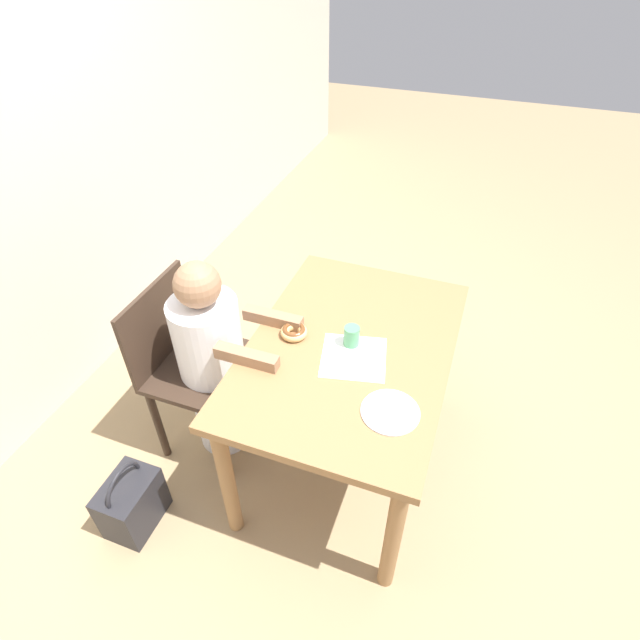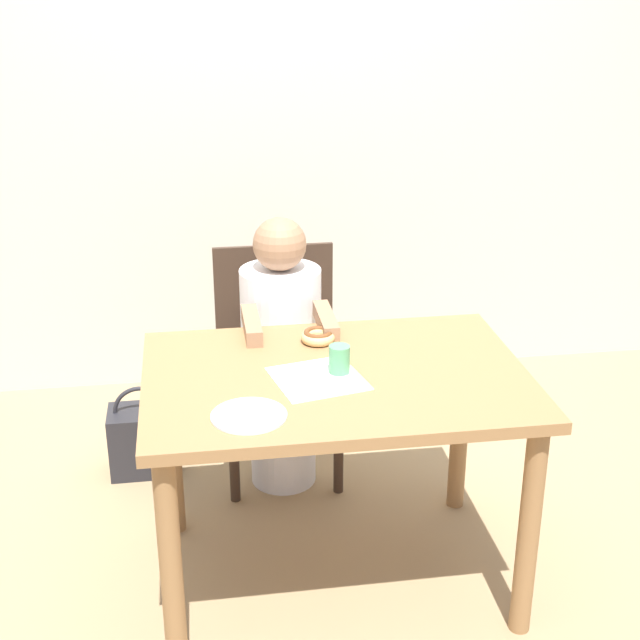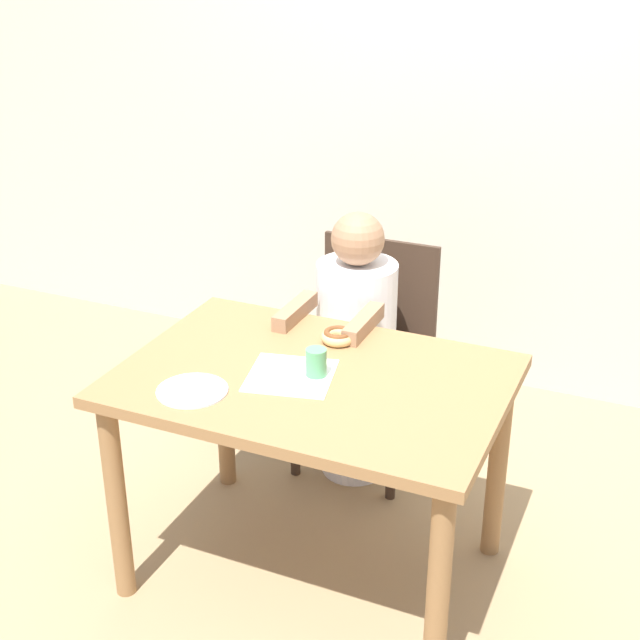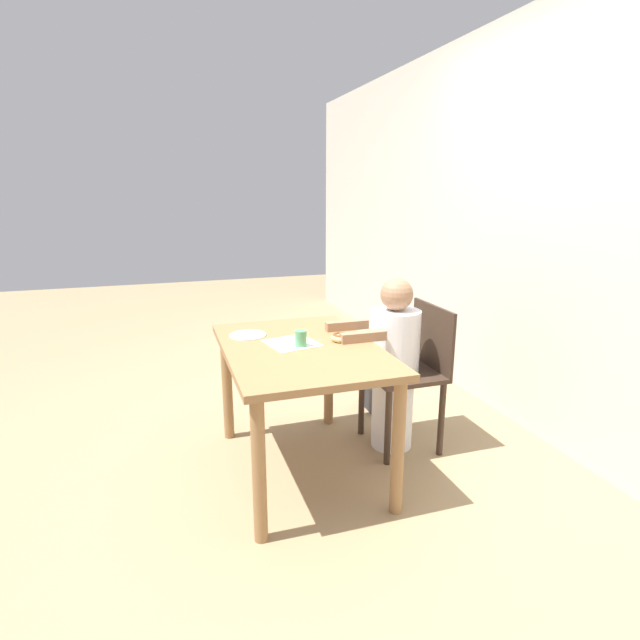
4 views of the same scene
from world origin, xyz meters
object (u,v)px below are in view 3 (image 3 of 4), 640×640
at_px(handbag, 249,394).
at_px(cup, 316,363).
at_px(child_figure, 355,351).
at_px(chair, 366,348).
at_px(donut, 338,336).

xyz_separation_m(handbag, cup, (0.62, -0.72, 0.61)).
bearing_deg(cup, child_figure, 100.25).
bearing_deg(cup, handbag, 130.47).
relative_size(handbag, cup, 4.16).
xyz_separation_m(chair, child_figure, (0.00, -0.11, 0.04)).
bearing_deg(handbag, donut, -39.89).
bearing_deg(donut, handbag, 140.11).
xyz_separation_m(donut, handbag, (-0.59, 0.49, -0.59)).
relative_size(chair, cup, 9.92).
height_order(chair, donut, chair).
bearing_deg(chair, donut, -80.46).
xyz_separation_m(donut, cup, (0.03, -0.23, 0.02)).
bearing_deg(handbag, child_figure, -15.96).
bearing_deg(cup, donut, 96.74).
bearing_deg(chair, child_figure, -90.00).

